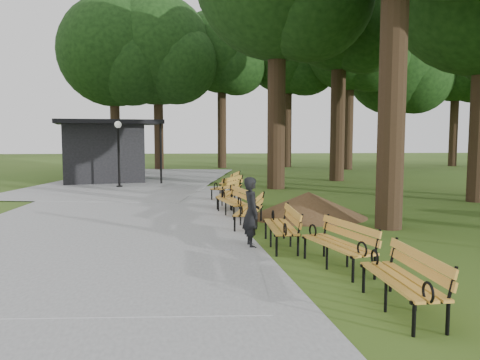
{
  "coord_description": "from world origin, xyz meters",
  "views": [
    {
      "loc": [
        -1.21,
        -11.29,
        2.47
      ],
      "look_at": [
        -0.22,
        2.88,
        1.1
      ],
      "focal_mm": 35.59,
      "sensor_mm": 36.0,
      "label": 1
    }
  ],
  "objects": [
    {
      "name": "tree_backdrop",
      "position": [
        6.71,
        22.99,
        8.26
      ],
      "size": [
        35.74,
        10.36,
        16.51
      ],
      "primitive_type": null,
      "color": "black",
      "rests_on": "ground"
    },
    {
      "name": "kiosk",
      "position": [
        -6.56,
        13.78,
        1.59
      ],
      "size": [
        5.98,
        5.5,
        3.18
      ],
      "primitive_type": null,
      "rotation": [
        0.0,
        0.0,
        0.24
      ],
      "color": "black",
      "rests_on": "ground"
    },
    {
      "name": "bench_0",
      "position": [
        1.48,
        -5.01,
        0.44
      ],
      "size": [
        0.73,
        1.93,
        0.88
      ],
      "primitive_type": null,
      "rotation": [
        0.0,
        0.0,
        -1.52
      ],
      "color": "gold",
      "rests_on": "ground"
    },
    {
      "name": "person",
      "position": [
        -0.25,
        -1.11,
        0.78
      ],
      "size": [
        0.46,
        0.62,
        1.55
      ],
      "primitive_type": "imported",
      "rotation": [
        0.0,
        0.0,
        1.74
      ],
      "color": "black",
      "rests_on": "ground"
    },
    {
      "name": "dirt_mound",
      "position": [
        1.8,
        2.56,
        0.38
      ],
      "size": [
        2.95,
        2.95,
        0.76
      ],
      "primitive_type": "cone",
      "color": "#47301C",
      "rests_on": "ground"
    },
    {
      "name": "bench_1",
      "position": [
        1.18,
        -2.84,
        0.44
      ],
      "size": [
        1.17,
        2.0,
        0.88
      ],
      "primitive_type": null,
      "rotation": [
        0.0,
        0.0,
        -1.27
      ],
      "color": "gold",
      "rests_on": "ground"
    },
    {
      "name": "path",
      "position": [
        -4.0,
        3.0,
        0.03
      ],
      "size": [
        12.0,
        38.0,
        0.06
      ],
      "primitive_type": "cube",
      "color": "gray",
      "rests_on": "ground"
    },
    {
      "name": "ground",
      "position": [
        0.0,
        0.0,
        0.0
      ],
      "size": [
        100.0,
        100.0,
        0.0
      ],
      "primitive_type": "plane",
      "color": "#314F16",
      "rests_on": "ground"
    },
    {
      "name": "bench_4",
      "position": [
        -0.44,
        2.88,
        0.44
      ],
      "size": [
        1.09,
        2.0,
        0.88
      ],
      "primitive_type": null,
      "rotation": [
        0.0,
        0.0,
        -1.32
      ],
      "color": "gold",
      "rests_on": "ground"
    },
    {
      "name": "bench_5",
      "position": [
        -0.49,
        4.72,
        0.44
      ],
      "size": [
        1.03,
        1.99,
        0.88
      ],
      "primitive_type": null,
      "rotation": [
        0.0,
        0.0,
        -1.79
      ],
      "color": "gold",
      "rests_on": "ground"
    },
    {
      "name": "bench_2",
      "position": [
        0.4,
        -1.1,
        0.44
      ],
      "size": [
        0.66,
        1.91,
        0.88
      ],
      "primitive_type": null,
      "rotation": [
        0.0,
        0.0,
        -1.56
      ],
      "color": "gold",
      "rests_on": "ground"
    },
    {
      "name": "lawn_tree_4",
      "position": [
        5.7,
        13.55,
        8.93
      ],
      "size": [
        6.48,
        6.48,
        12.25
      ],
      "color": "black",
      "rests_on": "ground"
    },
    {
      "name": "lamp_post",
      "position": [
        -5.25,
        10.85,
        2.21
      ],
      "size": [
        0.32,
        0.32,
        3.07
      ],
      "color": "black",
      "rests_on": "ground"
    },
    {
      "name": "bench_6",
      "position": [
        -0.45,
        6.9,
        0.44
      ],
      "size": [
        1.47,
        1.97,
        0.88
      ],
      "primitive_type": null,
      "rotation": [
        0.0,
        0.0,
        -2.07
      ],
      "color": "gold",
      "rests_on": "ground"
    },
    {
      "name": "bench_7",
      "position": [
        -0.26,
        8.85,
        0.44
      ],
      "size": [
        1.11,
        2.0,
        0.88
      ],
      "primitive_type": null,
      "rotation": [
        0.0,
        0.0,
        -1.83
      ],
      "color": "gold",
      "rests_on": "ground"
    },
    {
      "name": "bench_3",
      "position": [
        -0.11,
        1.18,
        0.44
      ],
      "size": [
        1.09,
        2.0,
        0.88
      ],
      "primitive_type": null,
      "rotation": [
        0.0,
        0.0,
        -1.82
      ],
      "color": "gold",
      "rests_on": "ground"
    }
  ]
}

